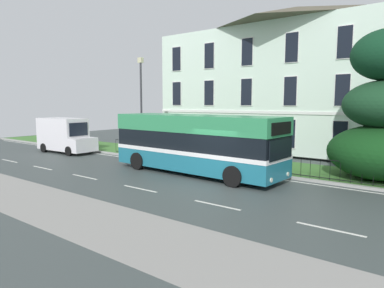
% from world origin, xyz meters
% --- Properties ---
extents(ground_plane, '(60.00, 56.00, 0.18)m').
position_xyz_m(ground_plane, '(0.00, 0.74, -0.02)').
color(ground_plane, '#3D4544').
extents(georgian_townhouse, '(19.97, 9.87, 11.06)m').
position_xyz_m(georgian_townhouse, '(-1.73, 15.04, 5.68)').
color(georgian_townhouse, silver).
rests_on(georgian_townhouse, ground_plane).
extents(iron_verge_railing, '(18.37, 0.04, 0.97)m').
position_xyz_m(iron_verge_railing, '(-1.73, 4.40, 0.62)').
color(iron_verge_railing, black).
rests_on(iron_verge_railing, ground_plane).
extents(single_decker_bus, '(9.81, 3.07, 3.09)m').
position_xyz_m(single_decker_bus, '(-2.06, 2.32, 1.63)').
color(single_decker_bus, '#1D6A81').
rests_on(single_decker_bus, ground_plane).
extents(white_panel_van, '(4.99, 2.16, 2.58)m').
position_xyz_m(white_panel_van, '(-14.67, 2.65, 1.32)').
color(white_panel_van, white).
rests_on(white_panel_van, ground_plane).
extents(street_lamp_post, '(0.36, 0.24, 6.75)m').
position_xyz_m(street_lamp_post, '(-9.06, 5.25, 3.99)').
color(street_lamp_post, '#333338').
rests_on(street_lamp_post, ground_plane).
extents(litter_bin, '(0.51, 0.51, 1.08)m').
position_xyz_m(litter_bin, '(-4.78, 5.04, 0.66)').
color(litter_bin, '#23472D').
rests_on(litter_bin, ground_plane).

